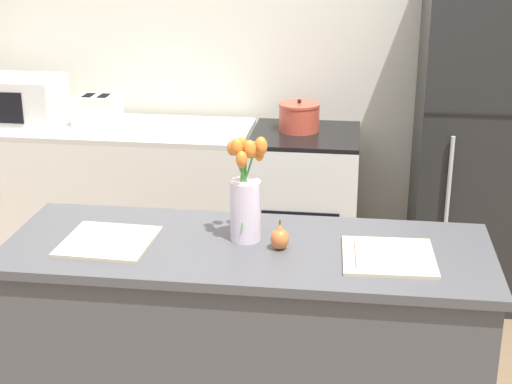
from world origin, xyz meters
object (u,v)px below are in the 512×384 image
Objects in this scene: refrigerator at (480,139)px; plate_setting_right at (389,256)px; microwave at (19,100)px; pear_figurine at (280,238)px; cooking_pot at (299,117)px; toaster at (97,110)px; flower_vase at (246,196)px; stove_range at (304,209)px; plate_setting_left at (108,240)px.

refrigerator is 5.40× the size of plate_setting_right.
microwave is (-2.62, -0.00, 0.14)m from refrigerator.
pear_figurine is at bearing -43.66° from microwave.
toaster is at bearing -179.17° from cooking_pot.
pear_figurine is 0.48× the size of cooking_pot.
pear_figurine is 2.06m from toaster.
plate_setting_right is at bearing -11.04° from flower_vase.
stove_range is at bearing 104.15° from plate_setting_right.
cooking_pot is at bearing 177.30° from refrigerator.
stove_range is 1.67m from flower_vase.
stove_range is at bearing 90.81° from pear_figurine.
pear_figurine is at bearing -28.30° from flower_vase.
stove_range is 2.70× the size of plate_setting_right.
plate_setting_left is 1.78m from toaster.
flower_vase is 0.56m from plate_setting_right.
pear_figurine is 2.34m from microwave.
flower_vase reaches higher than cooking_pot.
cooking_pot is (-0.07, 1.66, 0.03)m from pear_figurine.
pear_figurine is at bearing -119.86° from refrigerator.
cooking_pot reaches higher than plate_setting_right.
flower_vase reaches higher than toaster.
plate_setting_right is 1.75m from cooking_pot.
microwave is (-0.46, -0.03, 0.05)m from toaster.
flower_vase is 1.44× the size of toaster.
stove_range is 0.54m from cooking_pot.
plate_setting_right is at bearing 0.00° from plate_setting_left.
cooking_pot is at bearing 87.49° from flower_vase.
microwave is at bearing 136.34° from pear_figurine.
pear_figurine is 0.33× the size of plate_setting_right.
stove_range is at bearing -179.96° from refrigerator.
plate_setting_right is 1.21× the size of toaster.
toaster is (-0.60, 1.67, 0.07)m from plate_setting_left.
refrigerator is 2.16m from toaster.
microwave is (-1.69, 1.61, 0.08)m from pear_figurine.
cooking_pot is (-0.46, 1.69, 0.06)m from plate_setting_right.
plate_setting_left reaches higher than stove_range.
stove_range is 1.76m from plate_setting_right.
plate_setting_right is at bearing -108.02° from refrigerator.
refrigerator is at bearing 55.44° from flower_vase.
plate_setting_left is 1.21× the size of toaster.
plate_setting_right is (0.41, -1.64, 0.48)m from stove_range.
pear_figurine is 0.64m from plate_setting_left.
toaster is 0.58× the size of microwave.
refrigerator is 16.19× the size of pear_figurine.
pear_figurine is at bearing -87.74° from cooking_pot.
refrigerator reaches higher than microwave.
toaster is (-1.10, 1.57, -0.10)m from flower_vase.
flower_vase reaches higher than plate_setting_left.
stove_range is 1.90× the size of microwave.
stove_range is 8.10× the size of pear_figurine.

